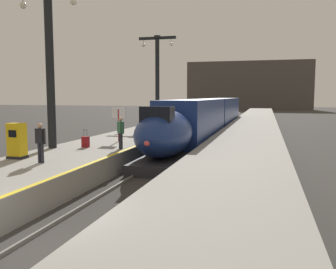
{
  "coord_description": "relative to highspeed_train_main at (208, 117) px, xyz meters",
  "views": [
    {
      "loc": [
        5.32,
        -7.41,
        3.86
      ],
      "look_at": [
        0.22,
        11.48,
        1.8
      ],
      "focal_mm": 39.04,
      "sensor_mm": 36.0,
      "label": 1
    }
  ],
  "objects": [
    {
      "name": "rail_main_right",
      "position": [
        0.75,
        0.66,
        -1.87
      ],
      "size": [
        0.08,
        110.0,
        0.12
      ],
      "primitive_type": "cube",
      "color": "slate",
      "rests_on": "ground"
    },
    {
      "name": "rail_main_left",
      "position": [
        -0.75,
        0.66,
        -1.87
      ],
      "size": [
        0.08,
        110.0,
        0.12
      ],
      "primitive_type": "cube",
      "color": "slate",
      "rests_on": "ground"
    },
    {
      "name": "ticket_machine_yellow",
      "position": [
        -5.55,
        -20.22,
        -0.14
      ],
      "size": [
        0.76,
        0.62,
        1.6
      ],
      "color": "yellow",
      "rests_on": "platform_left"
    },
    {
      "name": "station_column_far",
      "position": [
        -5.9,
        3.03,
        4.6
      ],
      "size": [
        4.0,
        0.68,
        9.1
      ],
      "color": "black",
      "rests_on": "platform_left"
    },
    {
      "name": "ground_plane",
      "position": [
        0.0,
        -26.84,
        -1.93
      ],
      "size": [
        260.0,
        260.0,
        0.0
      ],
      "primitive_type": "plane",
      "color": "#33302D"
    },
    {
      "name": "platform_left_safety_stripe",
      "position": [
        -1.77,
        -2.09,
        -0.88
      ],
      "size": [
        0.2,
        107.8,
        0.01
      ],
      "primitive_type": "cube",
      "color": "yellow",
      "rests_on": "platform_left"
    },
    {
      "name": "terminus_back_wall",
      "position": [
        0.0,
        75.16,
        5.07
      ],
      "size": [
        36.0,
        2.0,
        14.0
      ],
      "primitive_type": "cube",
      "color": "#4C4742",
      "rests_on": "ground"
    },
    {
      "name": "station_column_mid",
      "position": [
        -5.9,
        -16.85,
        4.33
      ],
      "size": [
        4.0,
        0.68,
        8.59
      ],
      "color": "black",
      "rests_on": "platform_left"
    },
    {
      "name": "passenger_mid_platform",
      "position": [
        -3.81,
        -20.98,
        0.11
      ],
      "size": [
        0.56,
        0.29,
        1.69
      ],
      "color": "#23232D",
      "rests_on": "platform_left"
    },
    {
      "name": "departure_info_board",
      "position": [
        -3.53,
        -13.22,
        0.63
      ],
      "size": [
        0.9,
        0.1,
        2.12
      ],
      "color": "maroon",
      "rests_on": "platform_left"
    },
    {
      "name": "platform_right",
      "position": [
        4.05,
        -2.09,
        -1.41
      ],
      "size": [
        4.8,
        110.0,
        1.05
      ],
      "primitive_type": "cube",
      "color": "gray",
      "rests_on": "ground"
    },
    {
      "name": "highspeed_train_main",
      "position": [
        0.0,
        0.0,
        0.0
      ],
      "size": [
        2.92,
        37.68,
        3.6
      ],
      "color": "navy",
      "rests_on": "ground"
    },
    {
      "name": "platform_left",
      "position": [
        -4.05,
        -2.09,
        -1.41
      ],
      "size": [
        4.8,
        110.0,
        1.05
      ],
      "primitive_type": "cube",
      "color": "gray",
      "rests_on": "ground"
    },
    {
      "name": "rolling_suitcase",
      "position": [
        -4.26,
        -16.17,
        -0.58
      ],
      "size": [
        0.4,
        0.22,
        0.98
      ],
      "color": "maroon",
      "rests_on": "platform_left"
    },
    {
      "name": "passenger_near_edge",
      "position": [
        -2.15,
        -16.24,
        0.11
      ],
      "size": [
        0.46,
        0.41,
        1.69
      ],
      "color": "#23232D",
      "rests_on": "platform_left"
    }
  ]
}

